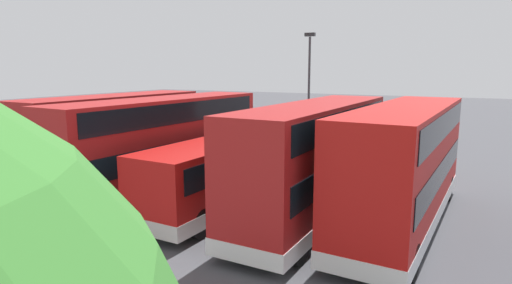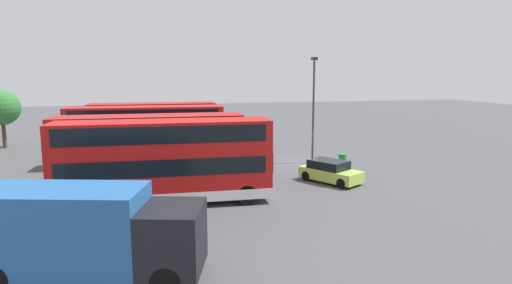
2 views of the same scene
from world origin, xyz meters
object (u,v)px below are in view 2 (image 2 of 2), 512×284
at_px(lamp_post_tall, 314,102).
at_px(car_hatchback_silver, 330,172).
at_px(bus_single_deck_third, 152,152).
at_px(box_truck_blue, 87,232).
at_px(waste_bin_yellow, 342,160).
at_px(bus_double_decker_fourth, 147,134).
at_px(bus_double_decker_second, 150,150).
at_px(bus_double_decker_fifth, 154,128).
at_px(bus_single_deck_sixth, 147,132).
at_px(bus_double_decker_near_end, 164,160).

bearing_deg(lamp_post_tall, car_hatchback_silver, 169.10).
bearing_deg(bus_single_deck_third, box_truck_blue, 171.59).
bearing_deg(box_truck_blue, waste_bin_yellow, -48.33).
bearing_deg(bus_double_decker_fourth, bus_double_decker_second, -178.31).
xyz_separation_m(bus_double_decker_fourth, lamp_post_tall, (-2.31, -12.74, 2.38)).
relative_size(bus_double_decker_fifth, car_hatchback_silver, 2.44).
xyz_separation_m(bus_single_deck_sixth, waste_bin_yellow, (-11.17, -14.54, -1.15)).
relative_size(bus_double_decker_fourth, box_truck_blue, 1.50).
xyz_separation_m(box_truck_blue, lamp_post_tall, (16.46, -14.69, 3.12)).
xyz_separation_m(bus_double_decker_second, bus_single_deck_third, (3.76, -0.07, -0.83)).
distance_m(bus_single_deck_third, car_hatchback_silver, 12.29).
bearing_deg(waste_bin_yellow, bus_single_deck_sixth, 52.47).
bearing_deg(bus_double_decker_fifth, bus_single_deck_third, 177.83).
xyz_separation_m(bus_double_decker_near_end, bus_double_decker_fourth, (10.62, 0.93, 0.00)).
bearing_deg(car_hatchback_silver, bus_single_deck_sixth, 37.02).
xyz_separation_m(bus_single_deck_third, car_hatchback_silver, (-4.81, -11.27, -0.92)).
relative_size(bus_double_decker_second, box_truck_blue, 1.43).
distance_m(bus_single_deck_sixth, lamp_post_tall, 16.17).
bearing_deg(bus_double_decker_near_end, waste_bin_yellow, -64.50).
bearing_deg(bus_single_deck_third, bus_double_decker_second, 178.90).
height_order(bus_single_deck_third, bus_single_deck_sixth, same).
xyz_separation_m(bus_double_decker_fourth, bus_double_decker_fifth, (3.64, -0.56, -0.00)).
bearing_deg(bus_single_deck_sixth, bus_double_decker_fourth, -179.37).
bearing_deg(lamp_post_tall, bus_double_decker_fourth, 79.70).
height_order(bus_double_decker_fifth, waste_bin_yellow, bus_double_decker_fifth).
relative_size(bus_double_decker_near_end, bus_double_decker_fifth, 1.09).
xyz_separation_m(box_truck_blue, waste_bin_yellow, (14.62, -16.42, -1.23)).
relative_size(bus_double_decker_fourth, lamp_post_tall, 1.43).
relative_size(bus_double_decker_near_end, waste_bin_yellow, 12.19).
bearing_deg(bus_double_decker_fourth, bus_double_decker_fifth, -8.80).
bearing_deg(bus_double_decker_fourth, bus_double_decker_near_end, -175.01).
xyz_separation_m(box_truck_blue, car_hatchback_silver, (10.36, -13.51, -1.01)).
relative_size(bus_double_decker_near_end, bus_single_deck_sixth, 0.98).
height_order(bus_double_decker_second, bus_single_deck_third, bus_double_decker_second).
distance_m(bus_double_decker_near_end, box_truck_blue, 8.68).
bearing_deg(bus_double_decker_near_end, bus_double_decker_second, 12.32).
height_order(bus_single_deck_sixth, box_truck_blue, box_truck_blue).
distance_m(car_hatchback_silver, waste_bin_yellow, 5.16).
bearing_deg(bus_double_decker_near_end, bus_single_deck_sixth, 3.26).
bearing_deg(bus_double_decker_fifth, bus_double_decker_near_end, -178.54).
bearing_deg(bus_double_decker_second, waste_bin_yellow, -77.34).
bearing_deg(bus_double_decker_fourth, bus_single_deck_third, -175.42).
distance_m(car_hatchback_silver, lamp_post_tall, 7.46).
xyz_separation_m(bus_double_decker_near_end, bus_single_deck_sixth, (17.63, 1.00, -0.83)).
relative_size(bus_double_decker_near_end, bus_double_decker_fourth, 0.98).
xyz_separation_m(bus_double_decker_fifth, car_hatchback_silver, (-12.06, -11.00, -1.75)).
distance_m(bus_double_decker_second, bus_single_deck_third, 3.85).
xyz_separation_m(bus_double_decker_second, waste_bin_yellow, (3.20, -14.25, -1.97)).
distance_m(bus_double_decker_second, box_truck_blue, 11.64).
height_order(bus_double_decker_second, bus_single_deck_sixth, bus_double_decker_second).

